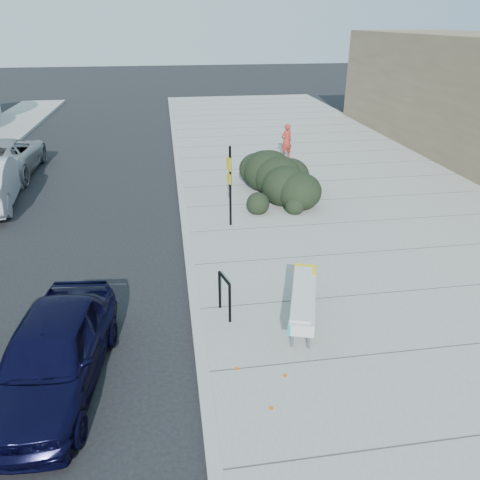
# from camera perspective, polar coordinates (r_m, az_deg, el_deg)

# --- Properties ---
(ground) EXTENTS (120.00, 120.00, 0.00)m
(ground) POSITION_cam_1_polar(r_m,az_deg,el_deg) (10.22, -5.43, -9.09)
(ground) COLOR black
(ground) RESTS_ON ground
(sidewalk_near) EXTENTS (11.20, 50.00, 0.15)m
(sidewalk_near) POSITION_cam_1_polar(r_m,az_deg,el_deg) (15.75, 14.03, 3.42)
(sidewalk_near) COLOR gray
(sidewalk_near) RESTS_ON ground
(curb_near) EXTENTS (0.22, 50.00, 0.17)m
(curb_near) POSITION_cam_1_polar(r_m,az_deg,el_deg) (14.58, -6.79, 2.28)
(curb_near) COLOR #9E9E99
(curb_near) RESTS_ON ground
(bench) EXTENTS (1.17, 2.35, 0.70)m
(bench) POSITION_cam_1_polar(r_m,az_deg,el_deg) (9.53, 7.71, -6.92)
(bench) COLOR gray
(bench) RESTS_ON sidewalk_near
(bike_rack) EXTENTS (0.20, 0.60, 0.90)m
(bike_rack) POSITION_cam_1_polar(r_m,az_deg,el_deg) (9.64, -1.90, -6.38)
(bike_rack) COLOR black
(bike_rack) RESTS_ON sidewalk_near
(sign_post) EXTENTS (0.12, 0.27, 2.39)m
(sign_post) POSITION_cam_1_polar(r_m,az_deg,el_deg) (13.58, -1.26, 7.16)
(sign_post) COLOR black
(sign_post) RESTS_ON sidewalk_near
(hedge) EXTENTS (3.46, 4.68, 1.58)m
(hedge) POSITION_cam_1_polar(r_m,az_deg,el_deg) (16.57, 4.30, 8.38)
(hedge) COLOR black
(hedge) RESTS_ON sidewalk_near
(sedan_navy) EXTENTS (2.02, 4.11, 1.35)m
(sedan_navy) POSITION_cam_1_polar(r_m,az_deg,el_deg) (8.67, -21.90, -12.71)
(sedan_navy) COLOR black
(sedan_navy) RESTS_ON ground
(suv_silver) EXTENTS (2.52, 5.32, 1.47)m
(suv_silver) POSITION_cam_1_polar(r_m,az_deg,el_deg) (21.39, -26.81, 9.09)
(suv_silver) COLOR gray
(suv_silver) RESTS_ON ground
(pedestrian) EXTENTS (0.64, 0.53, 1.50)m
(pedestrian) POSITION_cam_1_polar(r_m,az_deg,el_deg) (21.05, 5.68, 11.91)
(pedestrian) COLOR maroon
(pedestrian) RESTS_ON sidewalk_near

